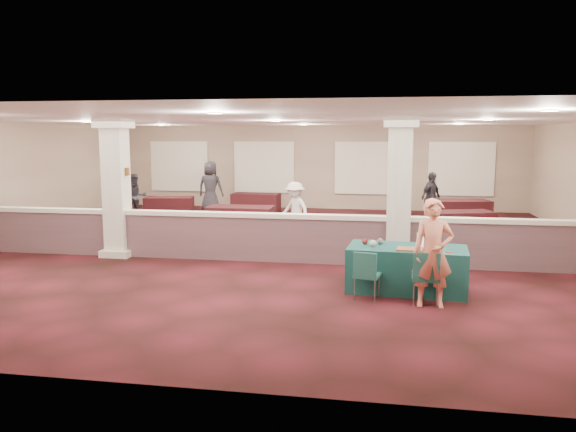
% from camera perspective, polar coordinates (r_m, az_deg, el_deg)
% --- Properties ---
extents(ground, '(16.00, 16.00, 0.00)m').
position_cam_1_polar(ground, '(14.26, -1.28, -3.27)').
color(ground, '#411017').
rests_on(ground, ground).
extents(wall_back, '(16.00, 0.04, 3.20)m').
position_cam_1_polar(wall_back, '(21.92, 2.71, 4.95)').
color(wall_back, '#8B6D60').
rests_on(wall_back, ground).
extents(wall_front, '(16.00, 0.04, 3.20)m').
position_cam_1_polar(wall_front, '(6.43, -15.05, -3.11)').
color(wall_front, '#8B6D60').
rests_on(wall_front, ground).
extents(ceiling, '(16.00, 16.00, 0.02)m').
position_cam_1_polar(ceiling, '(13.98, -1.32, 9.69)').
color(ceiling, white).
rests_on(ceiling, wall_back).
extents(partition_wall, '(15.60, 0.28, 1.10)m').
position_cam_1_polar(partition_wall, '(12.71, -2.58, -2.08)').
color(partition_wall, brown).
rests_on(partition_wall, ground).
extents(column_left, '(0.72, 0.72, 3.20)m').
position_cam_1_polar(column_left, '(13.74, -17.04, 2.84)').
color(column_left, beige).
rests_on(column_left, ground).
extents(column_right, '(0.72, 0.72, 3.20)m').
position_cam_1_polar(column_right, '(12.28, 11.21, 2.45)').
color(column_right, beige).
rests_on(column_right, ground).
extents(sconce_left, '(0.12, 0.12, 0.18)m').
position_cam_1_polar(sconce_left, '(13.84, -18.14, 4.34)').
color(sconce_left, brown).
rests_on(sconce_left, column_left).
extents(sconce_right, '(0.12, 0.12, 0.18)m').
position_cam_1_polar(sconce_right, '(13.59, -16.04, 4.36)').
color(sconce_right, brown).
rests_on(sconce_right, column_left).
extents(near_table, '(2.21, 1.24, 0.82)m').
position_cam_1_polar(near_table, '(10.54, 11.97, -5.28)').
color(near_table, '#0F3936').
rests_on(near_table, ground).
extents(conf_chair_main, '(0.48, 0.49, 0.92)m').
position_cam_1_polar(conf_chair_main, '(9.70, 13.85, -5.69)').
color(conf_chair_main, '#1D5550').
rests_on(conf_chair_main, ground).
extents(conf_chair_side, '(0.51, 0.51, 0.85)m').
position_cam_1_polar(conf_chair_side, '(9.81, 7.95, -5.59)').
color(conf_chair_side, '#1D5550').
rests_on(conf_chair_side, ground).
extents(woman, '(0.66, 0.44, 1.81)m').
position_cam_1_polar(woman, '(9.58, 14.50, -3.67)').
color(woman, '#E58163').
rests_on(woman, ground).
extents(far_table_front_left, '(2.14, 1.57, 0.78)m').
position_cam_1_polar(far_table_front_left, '(16.65, -21.73, -0.83)').
color(far_table_front_left, black).
rests_on(far_table_front_left, ground).
extents(far_table_front_center, '(1.92, 0.97, 0.78)m').
position_cam_1_polar(far_table_front_center, '(16.50, -4.86, -0.36)').
color(far_table_front_center, black).
rests_on(far_table_front_center, ground).
extents(far_table_front_right, '(1.90, 1.33, 0.70)m').
position_cam_1_polar(far_table_front_right, '(16.73, 17.20, -0.72)').
color(far_table_front_right, black).
rests_on(far_table_front_right, ground).
extents(far_table_back_left, '(1.81, 1.16, 0.68)m').
position_cam_1_polar(far_table_back_left, '(20.30, -11.98, 0.95)').
color(far_table_back_left, black).
rests_on(far_table_back_left, ground).
extents(far_table_back_center, '(1.76, 0.92, 0.70)m').
position_cam_1_polar(far_table_back_center, '(20.90, -3.28, 1.35)').
color(far_table_back_center, black).
rests_on(far_table_back_center, ground).
extents(far_table_back_right, '(2.09, 1.33, 0.79)m').
position_cam_1_polar(far_table_back_right, '(18.79, 16.86, 0.37)').
color(far_table_back_right, black).
rests_on(far_table_back_right, ground).
extents(attendee_a, '(0.84, 0.80, 1.56)m').
position_cam_1_polar(attendee_a, '(19.65, -15.20, 1.89)').
color(attendee_a, black).
rests_on(attendee_a, ground).
extents(attendee_b, '(1.06, 0.95, 1.54)m').
position_cam_1_polar(attendee_b, '(15.84, 0.72, 0.71)').
color(attendee_b, silver).
rests_on(attendee_b, ground).
extents(attendee_c, '(0.96, 1.06, 1.66)m').
position_cam_1_polar(attendee_c, '(18.87, 14.32, 1.84)').
color(attendee_c, black).
rests_on(attendee_c, ground).
extents(attendee_d, '(0.95, 0.53, 1.90)m').
position_cam_1_polar(attendee_d, '(20.87, -7.87, 2.92)').
color(attendee_d, black).
rests_on(attendee_d, ground).
extents(laptop_base, '(0.39, 0.29, 0.02)m').
position_cam_1_polar(laptop_base, '(10.39, 13.88, -3.17)').
color(laptop_base, silver).
rests_on(laptop_base, near_table).
extents(laptop_screen, '(0.37, 0.04, 0.25)m').
position_cam_1_polar(laptop_screen, '(10.49, 13.91, -2.33)').
color(laptop_screen, silver).
rests_on(laptop_screen, near_table).
extents(screen_glow, '(0.33, 0.03, 0.21)m').
position_cam_1_polar(screen_glow, '(10.49, 13.91, -2.43)').
color(screen_glow, silver).
rests_on(screen_glow, near_table).
extents(knitting, '(0.47, 0.37, 0.03)m').
position_cam_1_polar(knitting, '(10.18, 12.28, -3.32)').
color(knitting, '#B8521D').
rests_on(knitting, near_table).
extents(yarn_cream, '(0.12, 0.12, 0.12)m').
position_cam_1_polar(yarn_cream, '(10.38, 8.63, -2.75)').
color(yarn_cream, beige).
rests_on(yarn_cream, near_table).
extents(yarn_red, '(0.11, 0.11, 0.11)m').
position_cam_1_polar(yarn_red, '(10.56, 7.82, -2.58)').
color(yarn_red, maroon).
rests_on(yarn_red, near_table).
extents(yarn_grey, '(0.12, 0.12, 0.12)m').
position_cam_1_polar(yarn_grey, '(10.61, 9.37, -2.55)').
color(yarn_grey, '#505055').
rests_on(yarn_grey, near_table).
extents(scissors, '(0.14, 0.04, 0.01)m').
position_cam_1_polar(scissors, '(10.14, 16.07, -3.55)').
color(scissors, red).
rests_on(scissors, near_table).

